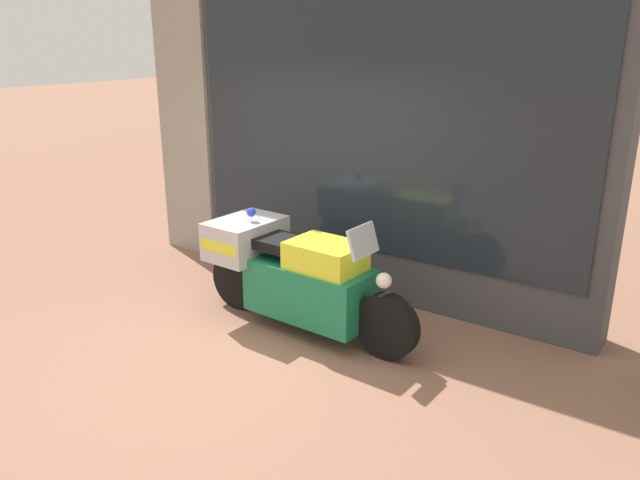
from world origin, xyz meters
name	(u,v)px	position (x,y,z in m)	size (l,w,h in m)	color
ground_plane	(231,351)	(0.00, 0.00, 0.00)	(60.00, 60.00, 0.00)	#8E604C
shop_building	(323,116)	(-0.37, 2.00, 1.88)	(5.51, 0.55, 3.75)	#424247
window_display	(377,249)	(0.34, 2.03, 0.48)	(4.23, 0.30, 2.00)	slate
paramedic_motorcycle	(293,272)	(0.15, 0.75, 0.57)	(2.41, 0.78, 1.17)	black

